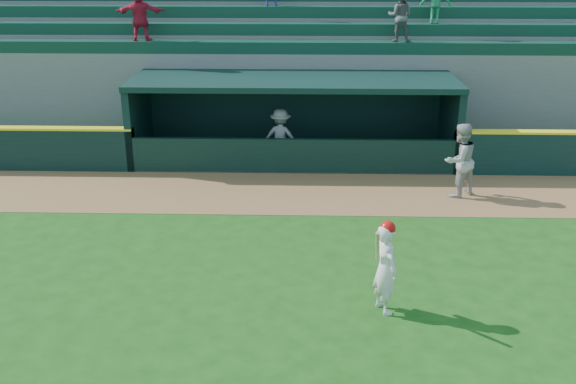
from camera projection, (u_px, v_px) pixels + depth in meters
name	position (u px, v px, depth m)	size (l,w,h in m)	color
ground	(286.00, 286.00, 12.15)	(120.00, 120.00, 0.00)	#184711
warning_track	(292.00, 193.00, 16.72)	(40.00, 3.00, 0.01)	brown
dugout_player_front	(460.00, 160.00, 16.20)	(0.93, 0.72, 1.91)	#A3A39E
dugout_player_inside	(281.00, 137.00, 18.67)	(1.06, 0.61, 1.64)	#989893
dugout	(294.00, 113.00, 19.12)	(9.40, 2.80, 2.46)	slate
stands	(298.00, 53.00, 23.00)	(34.50, 6.28, 7.44)	slate
batter_at_plate	(385.00, 266.00, 11.05)	(0.61, 0.84, 1.73)	silver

